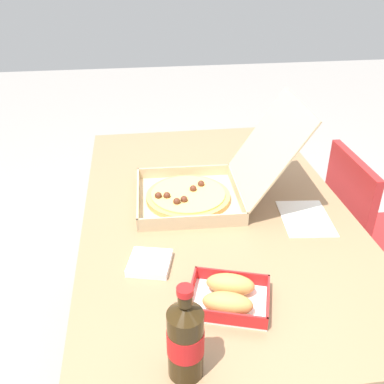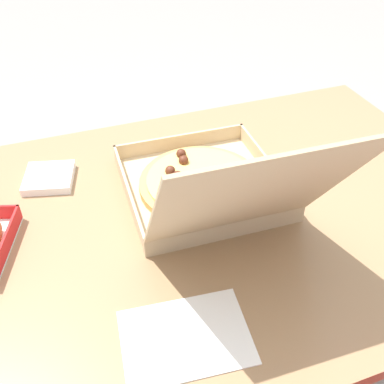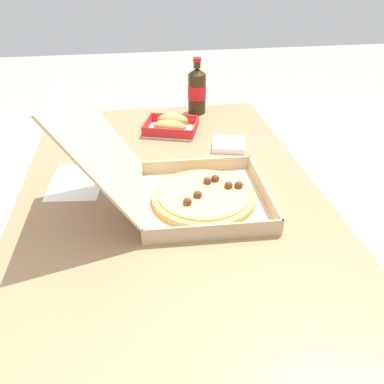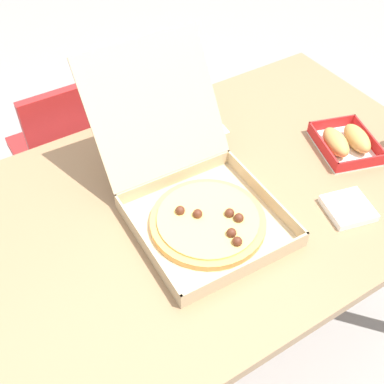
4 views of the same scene
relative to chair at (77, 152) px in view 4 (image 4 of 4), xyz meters
name	(u,v)px [view 4 (image 4 of 4)]	position (x,y,z in m)	size (l,w,h in m)	color
ground_plane	(204,336)	(0.14, -0.67, -0.48)	(10.00, 10.00, 0.00)	gray
dining_table	(208,216)	(0.14, -0.67, 0.19)	(1.38, 0.86, 0.75)	#997551
chair	(77,152)	(0.00, 0.00, 0.00)	(0.40, 0.40, 0.83)	red
pizza_box_open	(198,199)	(0.08, -0.70, 0.32)	(0.36, 0.54, 0.33)	tan
bread_side_box	(346,142)	(0.57, -0.71, 0.30)	(0.20, 0.23, 0.06)	white
paper_menu	(187,128)	(0.24, -0.39, 0.27)	(0.21, 0.15, 0.00)	white
napkin_pile	(348,208)	(0.41, -0.90, 0.28)	(0.11, 0.11, 0.02)	white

